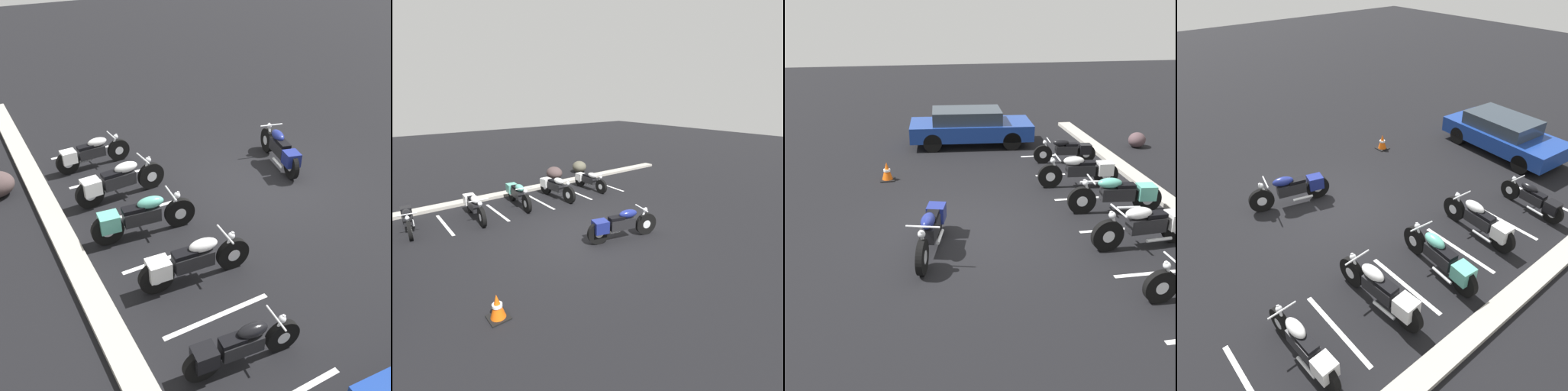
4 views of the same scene
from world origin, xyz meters
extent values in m
plane|color=black|center=(0.00, 0.00, 0.00)|extent=(60.00, 60.00, 0.00)
cylinder|color=black|center=(1.54, -1.05, 0.35)|extent=(0.71, 0.29, 0.70)
cylinder|color=silver|center=(1.54, -1.05, 0.35)|extent=(0.29, 0.19, 0.26)
cylinder|color=black|center=(-0.04, -0.65, 0.35)|extent=(0.71, 0.29, 0.70)
cylinder|color=silver|center=(-0.04, -0.65, 0.35)|extent=(0.29, 0.19, 0.26)
cube|color=black|center=(0.70, -0.84, 0.51)|extent=(0.85, 0.48, 0.32)
ellipsoid|color=navy|center=(0.90, -0.89, 0.79)|extent=(0.64, 0.41, 0.25)
cube|color=black|center=(0.53, -0.80, 0.72)|extent=(0.51, 0.36, 0.08)
cube|color=navy|center=(0.01, -0.67, 0.54)|extent=(0.50, 0.47, 0.36)
cylinder|color=silver|center=(1.42, -1.02, 0.62)|extent=(0.28, 0.13, 0.56)
cylinder|color=silver|center=(1.36, -1.00, 0.90)|extent=(0.20, 0.64, 0.04)
sphere|color=silver|center=(1.49, -1.04, 0.81)|extent=(0.15, 0.15, 0.15)
cylinder|color=silver|center=(0.48, -0.63, 0.19)|extent=(0.58, 0.21, 0.07)
cylinder|color=black|center=(-4.35, 3.04, 0.30)|extent=(0.17, 0.60, 0.60)
cylinder|color=silver|center=(-4.35, 3.04, 0.30)|extent=(0.14, 0.24, 0.23)
cylinder|color=black|center=(-4.21, 4.43, 0.30)|extent=(0.17, 0.60, 0.60)
cylinder|color=silver|center=(-4.21, 4.43, 0.30)|extent=(0.14, 0.24, 0.23)
cube|color=black|center=(-4.27, 3.78, 0.43)|extent=(0.32, 0.71, 0.27)
ellipsoid|color=black|center=(-4.29, 3.60, 0.68)|extent=(0.28, 0.53, 0.22)
cube|color=black|center=(-4.26, 3.93, 0.61)|extent=(0.26, 0.42, 0.07)
cube|color=black|center=(-4.21, 4.38, 0.46)|extent=(0.36, 0.39, 0.31)
cylinder|color=silver|center=(-4.34, 3.14, 0.53)|extent=(0.08, 0.24, 0.48)
cylinder|color=silver|center=(-4.33, 3.20, 0.77)|extent=(0.56, 0.09, 0.03)
sphere|color=silver|center=(-4.34, 3.08, 0.69)|extent=(0.13, 0.13, 0.13)
cylinder|color=silver|center=(-4.12, 3.99, 0.16)|extent=(0.11, 0.50, 0.06)
cylinder|color=black|center=(-2.30, 2.64, 0.34)|extent=(0.17, 0.68, 0.68)
cylinder|color=silver|center=(-2.30, 2.64, 0.34)|extent=(0.15, 0.27, 0.26)
cylinder|color=black|center=(-2.19, 4.23, 0.34)|extent=(0.17, 0.68, 0.68)
cylinder|color=silver|center=(-2.19, 4.23, 0.34)|extent=(0.15, 0.27, 0.26)
cube|color=black|center=(-2.24, 3.49, 0.49)|extent=(0.34, 0.80, 0.31)
ellipsoid|color=white|center=(-2.25, 3.28, 0.77)|extent=(0.31, 0.59, 0.25)
cube|color=black|center=(-2.23, 3.66, 0.70)|extent=(0.28, 0.47, 0.08)
cube|color=white|center=(-2.19, 4.18, 0.52)|extent=(0.40, 0.44, 0.35)
cylinder|color=silver|center=(-2.29, 2.76, 0.61)|extent=(0.08, 0.27, 0.55)
cylinder|color=silver|center=(-2.28, 2.83, 0.87)|extent=(0.64, 0.08, 0.04)
sphere|color=silver|center=(-2.29, 2.69, 0.79)|extent=(0.14, 0.14, 0.14)
cylinder|color=silver|center=(-2.08, 3.73, 0.19)|extent=(0.11, 0.57, 0.07)
cylinder|color=black|center=(-0.53, 2.89, 0.35)|extent=(0.19, 0.70, 0.69)
cylinder|color=silver|center=(-0.53, 2.89, 0.35)|extent=(0.16, 0.27, 0.26)
cylinder|color=black|center=(-0.38, 4.51, 0.35)|extent=(0.19, 0.70, 0.69)
cylinder|color=silver|center=(-0.38, 4.51, 0.35)|extent=(0.16, 0.27, 0.26)
cube|color=black|center=(-0.45, 3.75, 0.50)|extent=(0.37, 0.82, 0.31)
ellipsoid|color=#59B29E|center=(-0.47, 3.55, 0.79)|extent=(0.33, 0.61, 0.25)
cube|color=black|center=(-0.44, 3.93, 0.71)|extent=(0.29, 0.48, 0.08)
cube|color=#59B29E|center=(-0.39, 4.46, 0.53)|extent=(0.42, 0.45, 0.36)
cylinder|color=silver|center=(-0.52, 3.02, 0.62)|extent=(0.09, 0.28, 0.56)
cylinder|color=silver|center=(-0.52, 3.08, 0.89)|extent=(0.65, 0.10, 0.04)
sphere|color=silver|center=(-0.53, 2.95, 0.81)|extent=(0.15, 0.15, 0.15)
cylinder|color=silver|center=(-0.28, 4.00, 0.19)|extent=(0.13, 0.58, 0.07)
cylinder|color=black|center=(1.28, 2.77, 0.35)|extent=(0.17, 0.70, 0.69)
cylinder|color=silver|center=(1.28, 2.77, 0.35)|extent=(0.15, 0.27, 0.26)
cube|color=black|center=(1.21, 3.63, 0.50)|extent=(0.35, 0.82, 0.31)
ellipsoid|color=white|center=(1.23, 3.42, 0.79)|extent=(0.31, 0.61, 0.25)
cube|color=black|center=(1.20, 3.81, 0.71)|extent=(0.28, 0.48, 0.08)
cylinder|color=silver|center=(1.27, 2.89, 0.62)|extent=(0.08, 0.28, 0.56)
cylinder|color=silver|center=(1.26, 2.96, 0.89)|extent=(0.65, 0.08, 0.04)
sphere|color=silver|center=(1.27, 2.82, 0.81)|extent=(0.15, 0.15, 0.15)
cylinder|color=silver|center=(1.34, 3.90, 0.19)|extent=(0.11, 0.58, 0.07)
cylinder|color=black|center=(3.11, 2.93, 0.31)|extent=(0.15, 0.63, 0.62)
cylinder|color=silver|center=(3.11, 2.93, 0.31)|extent=(0.13, 0.24, 0.24)
cylinder|color=silver|center=(3.10, 3.05, 0.56)|extent=(0.07, 0.25, 0.50)
cylinder|color=silver|center=(3.10, 3.10, 0.80)|extent=(0.59, 0.07, 0.03)
sphere|color=silver|center=(3.11, 2.98, 0.73)|extent=(0.13, 0.13, 0.13)
cylinder|color=black|center=(-7.51, 2.49, 0.32)|extent=(0.26, 0.65, 0.64)
cylinder|color=black|center=(-5.93, 2.38, 0.32)|extent=(0.26, 0.65, 0.64)
cylinder|color=black|center=(-7.70, -0.25, 0.32)|extent=(0.26, 0.65, 0.64)
cylinder|color=black|center=(-6.12, -0.37, 0.32)|extent=(0.26, 0.65, 0.64)
cube|color=navy|center=(-6.81, 1.06, 0.56)|extent=(2.10, 4.42, 0.55)
cube|color=#2D3842|center=(-6.83, 0.91, 1.06)|extent=(1.68, 2.51, 0.45)
ellipsoid|color=#4F3C3F|center=(-5.54, 6.86, 0.26)|extent=(0.86, 0.87, 0.53)
cube|color=black|center=(-3.62, -1.85, 0.01)|extent=(0.40, 0.40, 0.03)
cone|color=#EA590F|center=(-3.62, -1.85, 0.27)|extent=(0.32, 0.32, 0.54)
cylinder|color=white|center=(-3.62, -1.85, 0.30)|extent=(0.20, 0.20, 0.06)
cube|color=white|center=(-5.10, 3.57, 0.00)|extent=(0.10, 2.10, 0.00)
cube|color=white|center=(-3.26, 3.57, 0.00)|extent=(0.10, 2.10, 0.00)
cube|color=white|center=(-1.42, 3.57, 0.00)|extent=(0.10, 2.10, 0.00)
cube|color=white|center=(0.42, 3.57, 0.00)|extent=(0.10, 2.10, 0.00)
cube|color=white|center=(2.26, 3.57, 0.00)|extent=(0.10, 2.10, 0.00)
camera|label=1|loc=(-8.00, 6.65, 6.04)|focal=42.00mm
camera|label=2|loc=(-5.26, -6.81, 4.20)|focal=28.00mm
camera|label=3|loc=(9.11, -1.16, 4.79)|focal=42.00mm
camera|label=4|loc=(4.77, 7.67, 6.33)|focal=35.00mm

